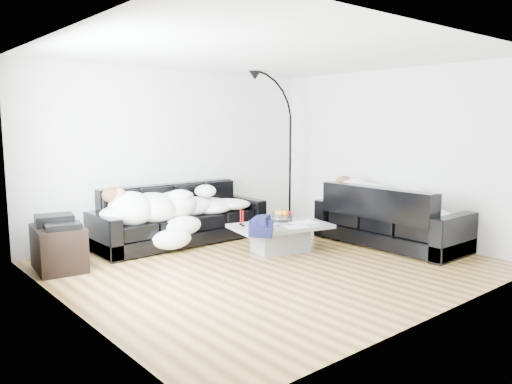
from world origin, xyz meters
TOP-DOWN VIEW (x-y plane):
  - ground at (0.00, 0.00)m, footprint 5.00×5.00m
  - wall_back at (0.00, 2.25)m, footprint 5.00×0.02m
  - wall_left at (-2.50, 0.00)m, footprint 0.02×4.50m
  - wall_right at (2.50, 0.00)m, footprint 0.02×4.50m
  - ceiling at (0.00, 0.00)m, footprint 5.00×5.00m
  - sofa_back at (-0.25, 1.75)m, footprint 2.62×0.91m
  - sofa_right at (2.04, -0.34)m, footprint 0.94×2.19m
  - sleeper_back at (-0.25, 1.70)m, footprint 2.21×0.76m
  - sleeper_right at (2.04, -0.34)m, footprint 0.79×1.87m
  - teal_cushion at (1.98, 0.34)m, footprint 0.42×0.38m
  - coffee_table at (0.53, 0.40)m, footprint 1.46×1.04m
  - fruit_bowl at (0.72, 0.57)m, footprint 0.32×0.32m
  - wine_glass_a at (0.29, 0.52)m, footprint 0.07×0.07m
  - wine_glass_b at (0.13, 0.40)m, footprint 0.08×0.08m
  - wine_glass_c at (0.43, 0.35)m, footprint 0.08×0.08m
  - candle_left at (0.05, 0.63)m, footprint 0.05×0.05m
  - candle_right at (0.08, 0.73)m, footprint 0.05×0.05m
  - newspaper_a at (0.86, 0.27)m, footprint 0.38×0.31m
  - newspaper_b at (0.57, 0.12)m, footprint 0.36×0.30m
  - navy_jacket at (-0.04, 0.16)m, footprint 0.49×0.47m
  - shoes at (1.80, -1.27)m, footprint 0.46×0.39m
  - av_cabinet at (-2.13, 1.53)m, footprint 0.63×0.84m
  - stereo at (-2.13, 1.53)m, footprint 0.50×0.42m
  - floor_lamp at (1.90, 1.65)m, footprint 0.91×0.61m

SIDE VIEW (x-z plane):
  - ground at x=0.00m, z-range 0.00..0.00m
  - shoes at x=1.80m, z-range 0.00..0.09m
  - coffee_table at x=0.53m, z-range 0.00..0.39m
  - av_cabinet at x=-2.13m, z-range 0.00..0.54m
  - newspaper_a at x=0.86m, z-range 0.39..0.40m
  - newspaper_b at x=0.57m, z-range 0.39..0.40m
  - sofa_back at x=-0.25m, z-range 0.00..0.85m
  - sofa_right at x=2.04m, z-range 0.00..0.88m
  - wine_glass_a at x=0.29m, z-range 0.39..0.54m
  - wine_glass_c at x=0.43m, z-range 0.39..0.55m
  - wine_glass_b at x=0.13m, z-range 0.39..0.56m
  - fruit_bowl at x=0.72m, z-range 0.39..0.57m
  - candle_left at x=0.05m, z-range 0.39..0.60m
  - candle_right at x=0.08m, z-range 0.39..0.61m
  - navy_jacket at x=-0.04m, z-range 0.47..0.66m
  - stereo at x=-2.13m, z-range 0.54..0.67m
  - sleeper_back at x=-0.25m, z-range 0.42..0.86m
  - sleeper_right at x=2.04m, z-range 0.42..0.88m
  - teal_cushion at x=1.98m, z-range 0.62..0.82m
  - floor_lamp at x=1.90m, z-range 0.00..2.31m
  - wall_back at x=0.00m, z-range 0.00..2.60m
  - wall_left at x=-2.50m, z-range 0.00..2.60m
  - wall_right at x=2.50m, z-range 0.00..2.60m
  - ceiling at x=0.00m, z-range 2.60..2.60m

